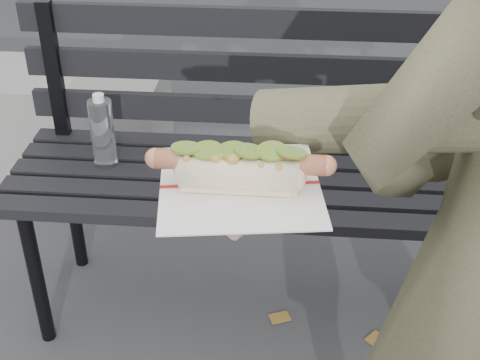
# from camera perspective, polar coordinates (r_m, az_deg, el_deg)

# --- Properties ---
(park_bench) EXTENTS (1.50, 0.44, 0.88)m
(park_bench) POSITION_cam_1_polar(r_m,az_deg,el_deg) (1.83, 3.70, 2.64)
(park_bench) COLOR black
(park_bench) RESTS_ON ground
(concrete_block) EXTENTS (1.20, 0.40, 0.40)m
(concrete_block) POSITION_cam_1_polar(r_m,az_deg,el_deg) (2.85, -18.50, 5.08)
(concrete_block) COLOR slate
(concrete_block) RESTS_ON ground
(held_hotdog) EXTENTS (0.62, 0.32, 0.20)m
(held_hotdog) POSITION_cam_1_polar(r_m,az_deg,el_deg) (0.85, 13.30, 3.92)
(held_hotdog) COLOR #45422E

